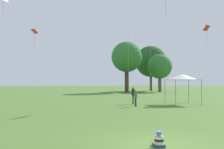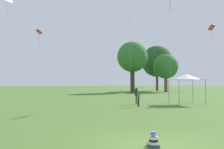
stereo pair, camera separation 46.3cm
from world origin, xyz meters
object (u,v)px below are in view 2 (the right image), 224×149
(canopy_tent, at_px, (186,77))
(distant_tree_0, at_px, (157,61))
(seated_toddler, at_px, (153,141))
(person_standing_0, at_px, (136,93))
(kite_6, at_px, (39,35))
(kite_3, at_px, (8,0))
(person_standing_4, at_px, (138,96))
(kite_2, at_px, (212,30))
(distant_tree_2, at_px, (166,67))
(distant_tree_1, at_px, (132,57))

(canopy_tent, distance_m, distant_tree_0, 40.02)
(seated_toddler, relative_size, distant_tree_0, 0.05)
(person_standing_0, height_order, kite_6, kite_6)
(seated_toddler, relative_size, kite_3, 0.05)
(distant_tree_0, bearing_deg, person_standing_4, -114.86)
(person_standing_0, relative_size, kite_2, 0.19)
(person_standing_4, distance_m, kite_2, 14.81)
(kite_6, bearing_deg, seated_toddler, -157.76)
(kite_2, bearing_deg, kite_6, 13.86)
(canopy_tent, relative_size, kite_6, 0.38)
(kite_3, height_order, distant_tree_2, kite_3)
(distant_tree_1, xyz_separation_m, distant_tree_2, (7.88, 0.36, -1.90))
(kite_6, bearing_deg, kite_3, 154.88)
(person_standing_0, bearing_deg, distant_tree_2, 11.30)
(person_standing_0, bearing_deg, kite_2, -32.39)
(canopy_tent, height_order, distant_tree_2, distant_tree_2)
(kite_2, relative_size, kite_3, 0.81)
(kite_2, xyz_separation_m, distant_tree_1, (-2.12, 25.56, -0.96))
(seated_toddler, xyz_separation_m, distant_tree_2, (21.31, 45.73, 5.47))
(person_standing_0, height_order, distant_tree_0, distant_tree_0)
(kite_2, distance_m, kite_6, 20.88)
(person_standing_4, bearing_deg, kite_3, -162.84)
(distant_tree_1, distance_m, distant_tree_2, 8.11)
(distant_tree_1, height_order, distant_tree_2, distant_tree_1)
(person_standing_4, xyz_separation_m, kite_2, (11.34, 5.74, 7.61))
(kite_3, height_order, distant_tree_1, kite_3)
(kite_2, distance_m, distant_tree_1, 25.66)
(distant_tree_2, bearing_deg, distant_tree_0, 81.99)
(distant_tree_0, bearing_deg, kite_3, -132.00)
(person_standing_4, relative_size, canopy_tent, 0.49)
(canopy_tent, bearing_deg, person_standing_0, 168.60)
(person_standing_0, height_order, distant_tree_1, distant_tree_1)
(kite_3, relative_size, distant_tree_2, 1.34)
(kite_2, bearing_deg, seated_toddler, 76.62)
(kite_2, height_order, distant_tree_0, distant_tree_0)
(seated_toddler, distance_m, kite_3, 23.60)
(person_standing_4, bearing_deg, distant_tree_1, 115.94)
(person_standing_4, height_order, canopy_tent, canopy_tent)
(kite_6, bearing_deg, distant_tree_1, -29.83)
(kite_3, bearing_deg, seated_toddler, -76.75)
(canopy_tent, distance_m, distant_tree_2, 32.42)
(distant_tree_2, bearing_deg, person_standing_0, -119.47)
(person_standing_0, distance_m, kite_2, 13.46)
(seated_toddler, height_order, person_standing_0, person_standing_0)
(seated_toddler, height_order, person_standing_4, person_standing_4)
(person_standing_0, bearing_deg, distant_tree_1, 24.15)
(distant_tree_2, bearing_deg, kite_2, -102.52)
(distant_tree_1, bearing_deg, person_standing_0, -106.62)
(person_standing_4, relative_size, distant_tree_1, 0.14)
(person_standing_4, relative_size, kite_3, 0.14)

